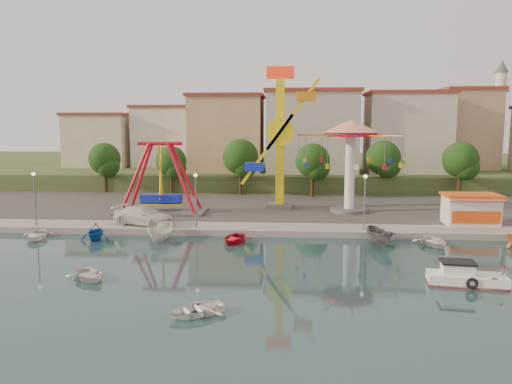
# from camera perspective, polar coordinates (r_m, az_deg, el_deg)

# --- Properties ---
(ground) EXTENTS (200.00, 200.00, 0.00)m
(ground) POSITION_cam_1_polar(r_m,az_deg,el_deg) (35.37, 2.15, -9.60)
(ground) COLOR #132E36
(ground) RESTS_ON ground
(quay_deck) EXTENTS (200.00, 100.00, 0.60)m
(quay_deck) POSITION_cam_1_polar(r_m,az_deg,el_deg) (96.28, 3.37, 1.71)
(quay_deck) COLOR #9E998E
(quay_deck) RESTS_ON ground
(asphalt_pad) EXTENTS (90.00, 28.00, 0.01)m
(asphalt_pad) POSITION_cam_1_polar(r_m,az_deg,el_deg) (64.51, 3.03, -1.06)
(asphalt_pad) COLOR #4C4944
(asphalt_pad) RESTS_ON quay_deck
(hill_terrace) EXTENTS (200.00, 60.00, 3.00)m
(hill_terrace) POSITION_cam_1_polar(r_m,az_deg,el_deg) (101.13, 3.41, 2.69)
(hill_terrace) COLOR #384C26
(hill_terrace) RESTS_ON ground
(pirate_ship_ride) EXTENTS (10.00, 5.00, 8.00)m
(pirate_ship_ride) POSITION_cam_1_polar(r_m,az_deg,el_deg) (56.72, -10.82, 1.44)
(pirate_ship_ride) COLOR #59595E
(pirate_ship_ride) RESTS_ON quay_deck
(kamikaze_tower) EXTENTS (6.19, 3.10, 16.50)m
(kamikaze_tower) POSITION_cam_1_polar(r_m,az_deg,el_deg) (58.62, 3.06, 5.80)
(kamikaze_tower) COLOR #59595E
(kamikaze_tower) RESTS_ON quay_deck
(wave_swinger) EXTENTS (11.60, 11.60, 10.40)m
(wave_swinger) POSITION_cam_1_polar(r_m,az_deg,el_deg) (57.11, 10.75, 5.31)
(wave_swinger) COLOR #59595E
(wave_swinger) RESTS_ON quay_deck
(booth_left) EXTENTS (5.40, 3.78, 3.08)m
(booth_left) POSITION_cam_1_polar(r_m,az_deg,el_deg) (53.96, 23.34, -1.79)
(booth_left) COLOR white
(booth_left) RESTS_ON quay_deck
(lamp_post_0) EXTENTS (0.14, 0.14, 5.00)m
(lamp_post_0) POSITION_cam_1_polar(r_m,az_deg,el_deg) (53.54, -23.94, -0.88)
(lamp_post_0) COLOR #59595E
(lamp_post_0) RESTS_ON quay_deck
(lamp_post_1) EXTENTS (0.14, 0.14, 5.00)m
(lamp_post_1) POSITION_cam_1_polar(r_m,az_deg,el_deg) (48.18, -6.87, -1.16)
(lamp_post_1) COLOR #59595E
(lamp_post_1) RESTS_ON quay_deck
(lamp_post_2) EXTENTS (0.14, 0.14, 5.00)m
(lamp_post_2) POSITION_cam_1_polar(r_m,az_deg,el_deg) (47.82, 12.32, -1.35)
(lamp_post_2) COLOR #59595E
(lamp_post_2) RESTS_ON quay_deck
(tree_0) EXTENTS (4.60, 4.60, 7.19)m
(tree_0) POSITION_cam_1_polar(r_m,az_deg,el_deg) (75.87, -16.92, 3.65)
(tree_0) COLOR #382314
(tree_0) RESTS_ON quay_deck
(tree_1) EXTENTS (4.35, 4.35, 6.80)m
(tree_1) POSITION_cam_1_polar(r_m,az_deg,el_deg) (72.21, -9.67, 3.46)
(tree_1) COLOR #382314
(tree_1) RESTS_ON quay_deck
(tree_2) EXTENTS (5.02, 5.02, 7.85)m
(tree_2) POSITION_cam_1_polar(r_m,az_deg,el_deg) (70.04, -1.78, 4.03)
(tree_2) COLOR #382314
(tree_2) RESTS_ON quay_deck
(tree_3) EXTENTS (4.68, 4.68, 7.32)m
(tree_3) POSITION_cam_1_polar(r_m,az_deg,el_deg) (68.33, 6.49, 3.58)
(tree_3) COLOR #382314
(tree_3) RESTS_ON quay_deck
(tree_4) EXTENTS (4.86, 4.86, 7.60)m
(tree_4) POSITION_cam_1_polar(r_m,az_deg,el_deg) (72.40, 14.34, 3.78)
(tree_4) COLOR #382314
(tree_4) RESTS_ON quay_deck
(tree_5) EXTENTS (4.83, 4.83, 7.54)m
(tree_5) POSITION_cam_1_polar(r_m,az_deg,el_deg) (73.12, 22.34, 3.44)
(tree_5) COLOR #382314
(tree_5) RESTS_ON quay_deck
(building_0) EXTENTS (9.26, 9.53, 11.87)m
(building_0) POSITION_cam_1_polar(r_m,az_deg,el_deg) (86.91, -19.44, 6.32)
(building_0) COLOR beige
(building_0) RESTS_ON hill_terrace
(building_1) EXTENTS (12.33, 9.01, 8.63)m
(building_1) POSITION_cam_1_polar(r_m,az_deg,el_deg) (88.06, -10.76, 5.59)
(building_1) COLOR silver
(building_1) RESTS_ON hill_terrace
(building_2) EXTENTS (11.95, 9.28, 11.23)m
(building_2) POSITION_cam_1_polar(r_m,az_deg,el_deg) (86.20, -2.15, 6.54)
(building_2) COLOR tan
(building_2) RESTS_ON hill_terrace
(building_3) EXTENTS (12.59, 10.50, 9.20)m
(building_3) POSITION_cam_1_polar(r_m,az_deg,el_deg) (82.70, 7.20, 5.72)
(building_3) COLOR beige
(building_3) RESTS_ON hill_terrace
(building_4) EXTENTS (10.75, 9.23, 9.24)m
(building_4) POSITION_cam_1_polar(r_m,az_deg,el_deg) (87.84, 15.93, 5.62)
(building_4) COLOR beige
(building_4) RESTS_ON hill_terrace
(building_5) EXTENTS (12.77, 10.96, 11.21)m
(building_5) POSITION_cam_1_polar(r_m,az_deg,el_deg) (89.71, 24.58, 5.88)
(building_5) COLOR tan
(building_5) RESTS_ON hill_terrace
(minaret) EXTENTS (2.80, 2.80, 18.00)m
(minaret) POSITION_cam_1_polar(r_m,az_deg,el_deg) (94.44, 26.02, 8.26)
(minaret) COLOR silver
(minaret) RESTS_ON hill_terrace
(cabin_motorboat) EXTENTS (5.16, 2.49, 1.75)m
(cabin_motorboat) POSITION_cam_1_polar(r_m,az_deg,el_deg) (36.12, 22.75, -9.08)
(cabin_motorboat) COLOR white
(cabin_motorboat) RESTS_ON ground
(rowboat_a) EXTENTS (4.09, 4.12, 0.70)m
(rowboat_a) POSITION_cam_1_polar(r_m,az_deg,el_deg) (36.43, -18.58, -8.91)
(rowboat_a) COLOR white
(rowboat_a) RESTS_ON ground
(rowboat_b) EXTENTS (4.07, 3.81, 0.69)m
(rowboat_b) POSITION_cam_1_polar(r_m,az_deg,el_deg) (28.73, -6.87, -13.14)
(rowboat_b) COLOR white
(rowboat_b) RESTS_ON ground
(van) EXTENTS (6.83, 4.56, 1.84)m
(van) POSITION_cam_1_polar(r_m,az_deg,el_deg) (50.70, -12.69, -2.66)
(van) COLOR silver
(van) RESTS_ON quay_deck
(moored_boat_0) EXTENTS (3.78, 4.49, 0.79)m
(moored_boat_0) POSITION_cam_1_polar(r_m,az_deg,el_deg) (50.47, -23.83, -4.49)
(moored_boat_0) COLOR white
(moored_boat_0) RESTS_ON ground
(moored_boat_1) EXTENTS (2.81, 3.19, 1.59)m
(moored_boat_1) POSITION_cam_1_polar(r_m,az_deg,el_deg) (48.03, -17.89, -4.31)
(moored_boat_1) COLOR #124AA5
(moored_boat_1) RESTS_ON ground
(moored_boat_2) EXTENTS (2.34, 4.44, 1.63)m
(moored_boat_2) POSITION_cam_1_polar(r_m,az_deg,el_deg) (46.12, -10.85, -4.54)
(moored_boat_2) COLOR silver
(moored_boat_2) RESTS_ON ground
(moored_boat_3) EXTENTS (3.29, 4.04, 0.74)m
(moored_boat_3) POSITION_cam_1_polar(r_m,az_deg,el_deg) (44.99, -2.51, -5.30)
(moored_boat_3) COLOR red
(moored_boat_3) RESTS_ON ground
(moored_boat_5) EXTENTS (2.56, 4.21, 1.52)m
(moored_boat_5) POSITION_cam_1_polar(r_m,az_deg,el_deg) (45.31, 13.98, -4.92)
(moored_boat_5) COLOR #4F4F54
(moored_boat_5) RESTS_ON ground
(moored_boat_6) EXTENTS (3.48, 4.30, 0.79)m
(moored_boat_6) POSITION_cam_1_polar(r_m,az_deg,el_deg) (46.42, 19.62, -5.31)
(moored_boat_6) COLOR white
(moored_boat_6) RESTS_ON ground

